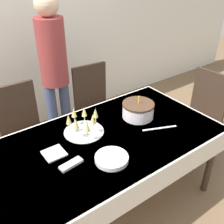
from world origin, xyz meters
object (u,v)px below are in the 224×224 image
dining_chair_far_left (23,129)px  birthday_cake (138,110)px  plate_stack_main (112,158)px  champagne_tray (83,123)px  person_standing (54,64)px  dining_chair_far_right (95,104)px  dining_chair_right_end (201,112)px

dining_chair_far_left → birthday_cake: dining_chair_far_left is taller
plate_stack_main → champagne_tray: bearing=87.3°
champagne_tray → person_standing: bearing=79.4°
dining_chair_far_right → person_standing: (-0.37, 0.16, 0.51)m
dining_chair_right_end → plate_stack_main: (-1.37, -0.24, 0.22)m
dining_chair_far_left → person_standing: bearing=19.5°
dining_chair_far_right → plate_stack_main: (-0.54, -1.06, 0.22)m
plate_stack_main → person_standing: size_ratio=0.14×
dining_chair_far_right → person_standing: bearing=156.1°
dining_chair_far_right → dining_chair_right_end: size_ratio=1.00×
dining_chair_right_end → plate_stack_main: dining_chair_right_end is taller
dining_chair_far_right → champagne_tray: 0.88m
dining_chair_right_end → dining_chair_far_left: bearing=153.6°
person_standing → dining_chair_far_left: bearing=-160.5°
dining_chair_far_left → plate_stack_main: (0.29, -1.06, 0.22)m
dining_chair_far_left → champagne_tray: dining_chair_far_left is taller
dining_chair_far_right → person_standing: size_ratio=0.56×
dining_chair_right_end → birthday_cake: dining_chair_right_end is taller
birthday_cake → plate_stack_main: bearing=-148.0°
dining_chair_right_end → plate_stack_main: 1.41m
dining_chair_far_left → plate_stack_main: 1.12m
person_standing → dining_chair_far_right: bearing=-23.9°
champagne_tray → dining_chair_right_end: bearing=-7.6°
dining_chair_far_left → dining_chair_right_end: bearing=-26.4°
plate_stack_main → birthday_cake: bearing=32.0°
dining_chair_far_right → champagne_tray: dining_chair_far_right is taller
birthday_cake → champagne_tray: (-0.51, 0.09, 0.02)m
dining_chair_right_end → person_standing: size_ratio=0.56×
dining_chair_far_left → dining_chair_far_right: (0.83, -0.00, 0.00)m
dining_chair_far_right → birthday_cake: dining_chair_far_right is taller
dining_chair_far_left → plate_stack_main: bearing=-74.7°
dining_chair_far_right → dining_chair_right_end: (0.83, -0.83, 0.00)m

